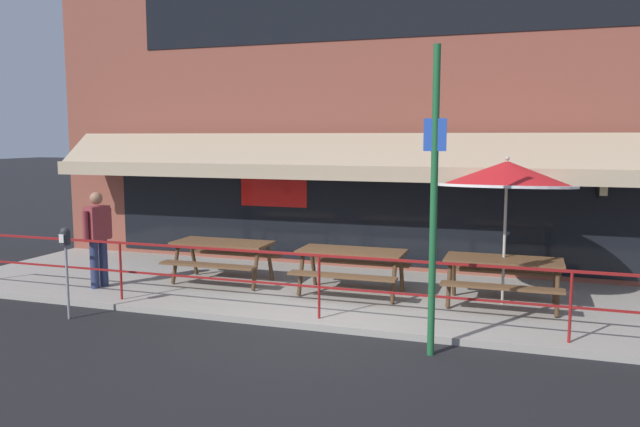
% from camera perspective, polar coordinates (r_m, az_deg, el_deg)
% --- Properties ---
extents(ground_plane, '(120.00, 120.00, 0.00)m').
position_cam_1_polar(ground_plane, '(9.13, -0.69, -10.68)').
color(ground_plane, black).
extents(patio_deck, '(15.00, 4.00, 0.10)m').
position_cam_1_polar(patio_deck, '(10.95, 2.77, -7.39)').
color(patio_deck, '#9E998E').
rests_on(patio_deck, ground).
extents(restaurant_building, '(15.00, 1.60, 7.67)m').
position_cam_1_polar(restaurant_building, '(12.80, 5.62, 11.63)').
color(restaurant_building, brown).
rests_on(restaurant_building, ground).
extents(patio_railing, '(13.84, 0.04, 0.97)m').
position_cam_1_polar(patio_railing, '(9.19, -0.09, -5.39)').
color(patio_railing, maroon).
rests_on(patio_railing, patio_deck).
extents(picnic_table_left, '(1.80, 1.42, 0.76)m').
position_cam_1_polar(picnic_table_left, '(11.60, -8.89, -3.33)').
color(picnic_table_left, brown).
rests_on(picnic_table_left, patio_deck).
extents(picnic_table_centre, '(1.80, 1.42, 0.76)m').
position_cam_1_polar(picnic_table_centre, '(10.63, 2.90, -4.20)').
color(picnic_table_centre, brown).
rests_on(picnic_table_centre, patio_deck).
extents(picnic_table_right, '(1.80, 1.42, 0.76)m').
position_cam_1_polar(picnic_table_right, '(10.30, 16.40, -4.86)').
color(picnic_table_right, brown).
rests_on(picnic_table_right, patio_deck).
extents(patio_umbrella_right, '(2.14, 2.14, 2.38)m').
position_cam_1_polar(patio_umbrella_right, '(10.24, 16.71, 3.40)').
color(patio_umbrella_right, '#B7B2A8').
rests_on(patio_umbrella_right, patio_deck).
extents(pedestrian_walking, '(0.32, 0.61, 1.71)m').
position_cam_1_polar(pedestrian_walking, '(11.74, -19.66, -1.80)').
color(pedestrian_walking, navy).
rests_on(pedestrian_walking, patio_deck).
extents(parking_meter_near, '(0.15, 0.16, 1.42)m').
position_cam_1_polar(parking_meter_near, '(10.19, -22.25, -2.69)').
color(parking_meter_near, gray).
rests_on(parking_meter_near, ground).
extents(street_sign_pole, '(0.28, 0.09, 3.89)m').
position_cam_1_polar(street_sign_pole, '(7.88, 10.37, 1.27)').
color(street_sign_pole, '#1E6033').
rests_on(street_sign_pole, ground).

